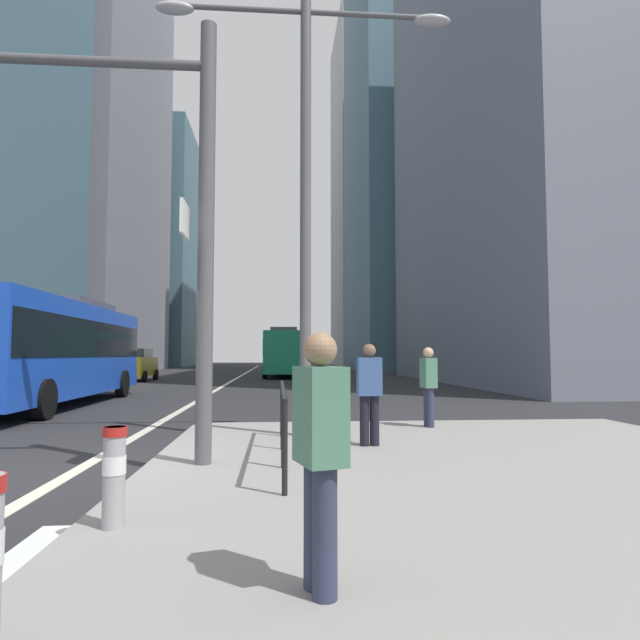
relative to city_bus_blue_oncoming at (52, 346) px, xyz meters
The scene contains 19 objects.
ground_plane 11.40m from the city_bus_blue_oncoming, 68.11° to the left, with size 160.00×160.00×0.00m, color #28282B.
median_island 14.44m from the city_bus_blue_oncoming, 47.46° to the right, with size 9.00×10.00×0.15m, color gray.
lane_centre_line 20.94m from the city_bus_blue_oncoming, 78.41° to the left, with size 0.20×80.00×0.01m, color beige.
office_tower_left_mid 41.15m from the city_bus_blue_oncoming, 108.86° to the left, with size 12.34×23.20×41.57m, color gray.
office_tower_left_far 61.76m from the city_bus_blue_oncoming, 101.33° to the left, with size 13.96×18.13×32.02m, color slate.
office_tower_right_near 28.66m from the city_bus_blue_oncoming, 29.79° to the left, with size 10.29×23.66×33.68m, color slate.
office_tower_right_mid 47.60m from the city_bus_blue_oncoming, 59.92° to the left, with size 13.06×17.71×47.38m, color slate.
office_tower_right_far 66.81m from the city_bus_blue_oncoming, 70.27° to the left, with size 11.96×16.35×49.35m, color #9E9EA3.
city_bus_blue_oncoming is the anchor object (origin of this frame).
city_bus_red_receding 22.93m from the city_bus_blue_oncoming, 71.22° to the left, with size 2.91×10.66×3.40m.
car_oncoming_mid 16.39m from the city_bus_blue_oncoming, 95.83° to the left, with size 2.08×4.14×1.94m.
car_receding_near 40.93m from the city_bus_blue_oncoming, 78.29° to the left, with size 2.13×4.14×1.94m.
traffic_signal_gantry 10.82m from the city_bus_blue_oncoming, 70.21° to the right, with size 6.98×0.65×6.00m.
street_lamp_post 11.14m from the city_bus_blue_oncoming, 45.62° to the right, with size 5.50×0.32×8.00m.
bollard_left 13.77m from the city_bus_blue_oncoming, 66.08° to the right, with size 0.20×0.20×0.83m.
pedestrian_railing 11.90m from the city_bus_blue_oncoming, 53.86° to the right, with size 0.06×4.11×0.98m.
pedestrian_waiting 11.93m from the city_bus_blue_oncoming, 33.51° to the right, with size 0.27×0.40×1.58m.
pedestrian_walking 15.66m from the city_bus_blue_oncoming, 62.68° to the right, with size 0.34×0.43×1.57m.
pedestrian_far 12.09m from the city_bus_blue_oncoming, 46.09° to the right, with size 0.38×0.24×1.61m.
Camera 1 is at (2.72, -7.67, 1.59)m, focal length 30.39 mm.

